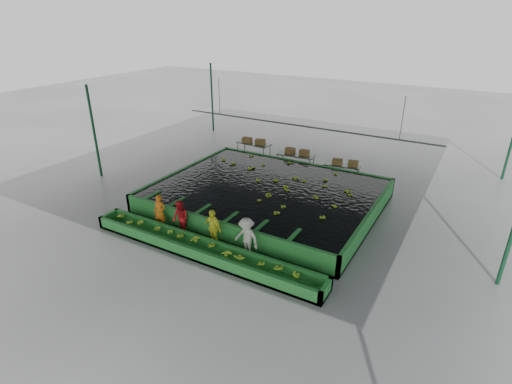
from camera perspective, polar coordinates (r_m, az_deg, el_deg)
The scene contains 21 objects.
ground at distance 17.91m, azimuth -0.80°, elevation -3.49°, with size 80.00×80.00×0.00m, color gray.
shed_roof at distance 16.19m, azimuth -0.91°, elevation 12.36°, with size 20.00×22.00×0.04m, color slate.
shed_posts at distance 16.89m, azimuth -0.85°, elevation 4.03°, with size 20.00×22.00×5.00m, color #134327, non-canonical shape.
flotation_tank at distance 18.88m, azimuth 1.52°, elevation -0.44°, with size 10.00×8.00×0.90m, color #278030, non-canonical shape.
tank_water at distance 18.72m, azimuth 1.53°, elevation 0.67°, with size 9.70×7.70×0.00m, color black.
sorting_trough at distance 15.23m, azimuth -7.83°, elevation -8.10°, with size 10.00×1.00×0.50m, color #278030, non-canonical shape.
cableway_rail at distance 20.99m, azimuth 6.25°, elevation 9.40°, with size 0.08×0.08×14.00m, color #59605B.
rail_hanger_left at distance 23.18m, azimuth -5.27°, elevation 13.40°, with size 0.04×0.04×2.00m, color #59605B.
rail_hanger_right at distance 19.35m, azimuth 20.20°, elevation 9.84°, with size 0.04×0.04×2.00m, color #59605B.
worker_a at distance 17.09m, azimuth -13.57°, elevation -2.80°, with size 0.55×0.36×1.52m, color orange.
worker_b at distance 16.42m, azimuth -10.74°, elevation -3.73°, with size 0.73×0.57×1.51m, color red.
worker_c at distance 15.51m, azimuth -6.20°, elevation -5.11°, with size 0.91×0.38×1.54m, color #FAFF36.
worker_d at distance 14.75m, azimuth -1.36°, elevation -6.53°, with size 1.03×0.59×1.59m, color beige.
packing_table_left at distance 24.98m, azimuth -0.32°, elevation 5.96°, with size 2.13×0.85×0.97m, color #59605B, non-canonical shape.
packing_table_mid at distance 23.09m, azimuth 5.68°, elevation 4.27°, with size 2.12×0.85×0.96m, color #59605B, non-canonical shape.
packing_table_right at distance 22.18m, azimuth 12.15°, elevation 2.82°, with size 1.89×0.76×0.86m, color #59605B, non-canonical shape.
box_stack_left at distance 24.74m, azimuth -0.34°, elevation 6.96°, with size 1.46×0.40×0.31m, color olive, non-canonical shape.
box_stack_mid at distance 22.94m, azimuth 5.88°, elevation 5.40°, with size 1.40×0.39×0.30m, color olive, non-canonical shape.
box_stack_right at distance 21.95m, azimuth 12.58°, elevation 3.76°, with size 1.37×0.38×0.29m, color olive, non-canonical shape.
floating_bananas at distance 19.37m, azimuth 2.67°, elevation 1.50°, with size 8.57×5.85×0.12m, color #8EBF24, non-canonical shape.
trough_bananas at distance 15.15m, azimuth -7.86°, elevation -7.62°, with size 9.43×0.63×0.13m, color #8EBF24, non-canonical shape.
Camera 1 is at (8.15, -13.58, 8.36)m, focal length 28.00 mm.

